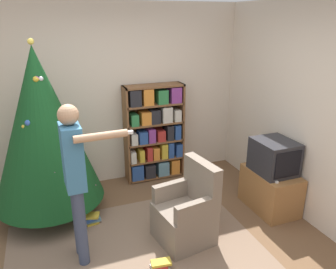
{
  "coord_description": "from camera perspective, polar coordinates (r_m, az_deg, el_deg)",
  "views": [
    {
      "loc": [
        -0.86,
        -2.55,
        2.38
      ],
      "look_at": [
        0.47,
        0.92,
        1.05
      ],
      "focal_mm": 35.0,
      "sensor_mm": 36.0,
      "label": 1
    }
  ],
  "objects": [
    {
      "name": "armchair",
      "position": [
        3.75,
        3.33,
        -13.64
      ],
      "size": [
        0.65,
        0.64,
        0.92
      ],
      "rotation": [
        0.0,
        0.0,
        -1.42
      ],
      "color": "#7A6B5B",
      "rests_on": "ground_plane"
    },
    {
      "name": "christmas_tree",
      "position": [
        4.13,
        -21.04,
        1.14
      ],
      "size": [
        1.31,
        1.31,
        2.17
      ],
      "color": "#4C3323",
      "rests_on": "ground_plane"
    },
    {
      "name": "wall_back",
      "position": [
        4.84,
        -10.33,
        6.5
      ],
      "size": [
        8.0,
        0.1,
        2.6
      ],
      "color": "beige",
      "rests_on": "ground_plane"
    },
    {
      "name": "standing_person",
      "position": [
        3.27,
        -15.84,
        -6.42
      ],
      "size": [
        0.64,
        0.47,
        1.66
      ],
      "rotation": [
        0.0,
        0.0,
        -1.53
      ],
      "color": "#38425B",
      "rests_on": "ground_plane"
    },
    {
      "name": "television",
      "position": [
        4.31,
        18.0,
        -3.68
      ],
      "size": [
        0.45,
        0.52,
        0.42
      ],
      "color": "#28282D",
      "rests_on": "tv_stand"
    },
    {
      "name": "ground_plane",
      "position": [
        3.59,
        -1.94,
        -21.82
      ],
      "size": [
        14.0,
        14.0,
        0.0
      ],
      "primitive_type": "plane",
      "color": "brown"
    },
    {
      "name": "tv_stand",
      "position": [
        4.52,
        17.34,
        -9.21
      ],
      "size": [
        0.47,
        0.74,
        0.53
      ],
      "color": "#996638",
      "rests_on": "ground_plane"
    },
    {
      "name": "book_pile_by_chair",
      "position": [
        3.53,
        -1.36,
        -21.82
      ],
      "size": [
        0.21,
        0.17,
        0.09
      ],
      "color": "beige",
      "rests_on": "ground_plane"
    },
    {
      "name": "area_rug",
      "position": [
        3.81,
        -5.73,
        -18.98
      ],
      "size": [
        2.65,
        1.79,
        0.01
      ],
      "color": "#7F6651",
      "rests_on": "ground_plane"
    },
    {
      "name": "bookshelf",
      "position": [
        4.95,
        -2.32,
        0.24
      ],
      "size": [
        0.89,
        0.28,
        1.47
      ],
      "color": "brown",
      "rests_on": "ground_plane"
    },
    {
      "name": "game_remote",
      "position": [
        4.16,
        18.03,
        -7.61
      ],
      "size": [
        0.04,
        0.12,
        0.02
      ],
      "color": "white",
      "rests_on": "tv_stand"
    },
    {
      "name": "book_pile_near_tree",
      "position": [
        4.23,
        -13.18,
        -14.1
      ],
      "size": [
        0.22,
        0.18,
        0.12
      ],
      "color": "gold",
      "rests_on": "ground_plane"
    },
    {
      "name": "wall_right",
      "position": [
        4.01,
        26.56,
        1.93
      ],
      "size": [
        0.1,
        8.0,
        2.6
      ],
      "color": "beige",
      "rests_on": "ground_plane"
    }
  ]
}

